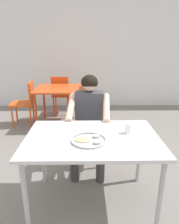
# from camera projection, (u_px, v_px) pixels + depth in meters

# --- Properties ---
(ground_plane) EXTENTS (12.00, 12.00, 0.05)m
(ground_plane) POSITION_uv_depth(u_px,v_px,m) (89.00, 207.00, 2.03)
(ground_plane) COLOR slate
(back_wall) EXTENTS (12.00, 0.12, 3.40)m
(back_wall) POSITION_uv_depth(u_px,v_px,m) (87.00, 36.00, 4.83)
(back_wall) COLOR white
(back_wall) RESTS_ON ground
(table_foreground) EXTENTS (1.20, 0.81, 0.74)m
(table_foreground) POSITION_uv_depth(u_px,v_px,m) (92.00, 144.00, 1.85)
(table_foreground) COLOR silver
(table_foreground) RESTS_ON ground
(thali_tray) EXTENTS (0.31, 0.31, 0.03)m
(thali_tray) POSITION_uv_depth(u_px,v_px,m) (89.00, 140.00, 1.74)
(thali_tray) COLOR #B7BABF
(thali_tray) RESTS_ON table_foreground
(drinking_cup) EXTENTS (0.06, 0.06, 0.10)m
(drinking_cup) POSITION_uv_depth(u_px,v_px,m) (128.00, 128.00, 1.89)
(drinking_cup) COLOR white
(drinking_cup) RESTS_ON table_foreground
(chair_foreground) EXTENTS (0.45, 0.47, 0.85)m
(chair_foreground) POSITION_uv_depth(u_px,v_px,m) (90.00, 124.00, 2.75)
(chair_foreground) COLOR silver
(chair_foreground) RESTS_ON ground
(diner_foreground) EXTENTS (0.52, 0.57, 1.18)m
(diner_foreground) POSITION_uv_depth(u_px,v_px,m) (89.00, 115.00, 2.46)
(diner_foreground) COLOR #383838
(diner_foreground) RESTS_ON ground
(table_background_red) EXTENTS (0.88, 0.86, 0.74)m
(table_background_red) POSITION_uv_depth(u_px,v_px,m) (59.00, 92.00, 3.88)
(table_background_red) COLOR #E04C19
(table_background_red) RESTS_ON ground
(chair_red_left) EXTENTS (0.45, 0.43, 0.85)m
(chair_red_left) POSITION_uv_depth(u_px,v_px,m) (26.00, 100.00, 3.94)
(chair_red_left) COLOR #DB5219
(chair_red_left) RESTS_ON ground
(chair_red_right) EXTENTS (0.39, 0.43, 0.85)m
(chair_red_right) POSITION_uv_depth(u_px,v_px,m) (89.00, 101.00, 3.89)
(chair_red_right) COLOR #EE4D1A
(chair_red_right) RESTS_ON ground
(chair_red_far) EXTENTS (0.39, 0.40, 0.87)m
(chair_red_far) POSITION_uv_depth(u_px,v_px,m) (61.00, 93.00, 4.49)
(chair_red_far) COLOR #DA4A1A
(chair_red_far) RESTS_ON ground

